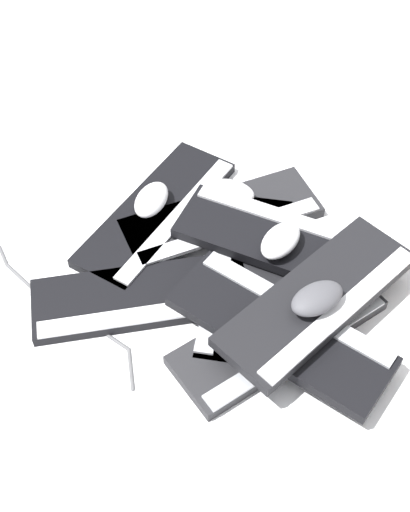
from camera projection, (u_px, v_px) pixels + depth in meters
The scene contains 15 objects.
ground_plane at pixel (209, 254), 1.54m from camera, with size 3.20×3.20×0.00m, color white.
keyboard_0 at pixel (220, 219), 1.59m from camera, with size 0.39×0.44×0.03m.
keyboard_1 at pixel (157, 213), 1.60m from camera, with size 0.46×0.26×0.03m.
keyboard_2 at pixel (142, 298), 1.45m from camera, with size 0.33×0.46×0.03m.
keyboard_3 at pixel (280, 333), 1.39m from camera, with size 0.44×0.39×0.03m.
keyboard_4 at pixel (245, 276), 1.48m from camera, with size 0.45×0.20×0.03m.
keyboard_5 at pixel (281, 329), 1.36m from camera, with size 0.29×0.46×0.03m.
keyboard_6 at pixel (280, 240), 1.50m from camera, with size 0.21×0.46×0.03m.
keyboard_7 at pixel (319, 299), 1.37m from camera, with size 0.46×0.35×0.03m.
mouse_0 at pixel (151, 200), 1.57m from camera, with size 0.11×0.07×0.04m, color silver.
mouse_1 at pixel (317, 298), 1.33m from camera, with size 0.11×0.07×0.04m, color #4C4C51.
mouse_2 at pixel (230, 192), 1.59m from camera, with size 0.11×0.07×0.04m, color silver.
mouse_3 at pixel (337, 377), 1.32m from camera, with size 0.11×0.07×0.04m, color #B7B7BC.
mouse_4 at pixel (281, 241), 1.46m from camera, with size 0.11×0.07×0.04m, color silver.
cable_0 at pixel (17, 272), 1.50m from camera, with size 0.38×0.64×0.01m.
Camera 1 is at (-0.95, -0.27, 1.18)m, focal length 50.00 mm.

